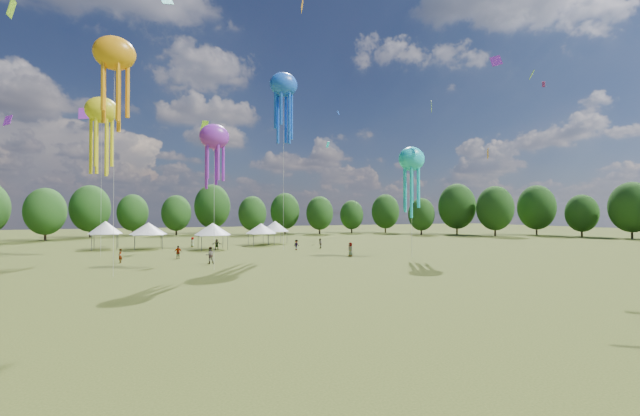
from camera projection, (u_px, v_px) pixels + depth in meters
name	position (u px, v px, depth m)	size (l,w,h in m)	color
ground	(497.00, 355.00, 15.72)	(300.00, 300.00, 0.00)	#384416
spectator_near	(210.00, 255.00, 43.89)	(0.92, 0.71, 1.88)	gray
spectators_far	(254.00, 246.00, 57.75)	(28.64, 23.70, 1.77)	gray
festival_tents	(202.00, 228.00, 65.21)	(32.44, 12.21, 4.37)	#47474C
show_kites	(236.00, 120.00, 50.37)	(40.08, 22.00, 27.02)	orange
small_kites	(231.00, 29.00, 52.89)	(69.83, 68.85, 45.01)	orange
treeline	(196.00, 208.00, 71.19)	(201.57, 95.24, 13.43)	#38281C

